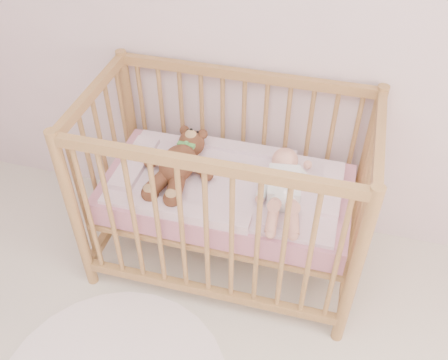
% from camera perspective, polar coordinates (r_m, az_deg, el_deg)
% --- Properties ---
extents(crib, '(1.36, 0.76, 1.00)m').
position_cam_1_polar(crib, '(2.48, 0.30, -1.31)').
color(crib, '#AA7D48').
rests_on(crib, floor).
extents(mattress, '(1.22, 0.62, 0.13)m').
position_cam_1_polar(mattress, '(2.49, 0.30, -1.56)').
color(mattress, '#C37998').
rests_on(mattress, crib).
extents(blanket, '(1.10, 0.58, 0.06)m').
position_cam_1_polar(blanket, '(2.44, 0.30, -0.28)').
color(blanket, pink).
rests_on(blanket, mattress).
extents(baby, '(0.36, 0.61, 0.14)m').
position_cam_1_polar(baby, '(2.34, 6.88, -0.45)').
color(baby, white).
rests_on(baby, blanket).
extents(teddy_bear, '(0.41, 0.56, 0.15)m').
position_cam_1_polar(teddy_bear, '(2.43, -5.31, 1.88)').
color(teddy_bear, brown).
rests_on(teddy_bear, blanket).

